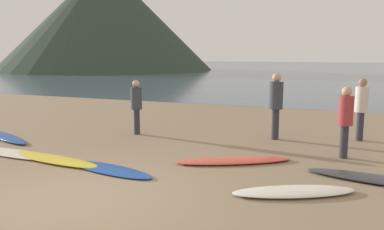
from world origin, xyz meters
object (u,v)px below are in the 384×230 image
Objects in this scene: surfboard_5 at (294,191)px; surfboard_2 at (53,159)px; person_1 at (276,101)px; person_2 at (136,103)px; surfboard_0 at (4,136)px; surfboard_6 at (380,180)px; surfboard_4 at (234,160)px; surfboard_1 at (14,153)px; surfboard_3 at (109,169)px; person_3 at (361,104)px; person_0 at (345,116)px.

surfboard_2 is at bearing 151.22° from surfboard_5.
surfboard_5 is at bearing 178.56° from person_1.
surfboard_5 is 1.33× the size of person_2.
surfboard_2 is at bearing -3.00° from surfboard_0.
surfboard_4 is at bearing -176.59° from surfboard_6.
surfboard_1 is 2.72m from surfboard_3.
surfboard_2 is at bearing -174.29° from surfboard_3.
person_1 is 1.15× the size of person_2.
surfboard_2 is at bearing 142.95° from person_3.
person_3 reaches higher than surfboard_6.
person_1 reaches higher than surfboard_2.
surfboard_2 is 5.76m from person_1.
surfboard_2 is 3.30m from person_2.
surfboard_5 is 1.30× the size of person_0.
surfboard_4 is 2.05m from surfboard_5.
person_1 is at bearing -138.39° from person_0.
person_0 is (2.12, 1.29, 0.89)m from surfboard_4.
surfboard_0 is 9.63m from person_3.
person_0 is (0.67, 2.74, 0.89)m from surfboard_5.
person_2 reaches higher than surfboard_5.
surfboard_0 reaches higher than surfboard_2.
person_2 is at bearing 119.88° from person_3.
surfboard_3 is at bearing 151.91° from person_3.
person_3 reaches higher than surfboard_4.
surfboard_0 is at bearing 147.11° from surfboard_1.
person_2 is (-5.55, 0.50, -0.02)m from person_0.
surfboard_0 reaches higher than surfboard_5.
surfboard_3 is 1.38× the size of person_2.
person_0 is at bearing 23.94° from surfboard_1.
person_0 is 5.57m from person_2.
surfboard_5 is (3.56, 0.07, 0.02)m from surfboard_3.
surfboard_0 is at bearing 95.23° from person_1.
surfboard_4 is (2.10, 1.51, 0.02)m from surfboard_3.
person_1 reaches higher than surfboard_1.
person_3 is at bearing 35.95° from surfboard_1.
surfboard_5 reaches higher than surfboard_2.
person_0 is (6.94, 2.60, 0.90)m from surfboard_1.
person_3 reaches higher than person_2.
surfboard_3 is 4.94m from person_1.
surfboard_6 is (7.61, 1.08, 0.01)m from surfboard_1.
person_1 reaches higher than person_3.
person_0 reaches higher than surfboard_1.
person_3 is (2.10, 0.70, -0.08)m from person_1.
person_2 is at bearing -106.13° from person_0.
person_3 is (4.56, 4.85, 0.94)m from surfboard_3.
surfboard_0 is 2.08m from surfboard_1.
surfboard_2 is at bearing 118.84° from person_1.
surfboard_0 is 1.50× the size of person_1.
surfboard_1 is 7.69m from surfboard_6.
person_2 is at bearing 122.14° from surfboard_4.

